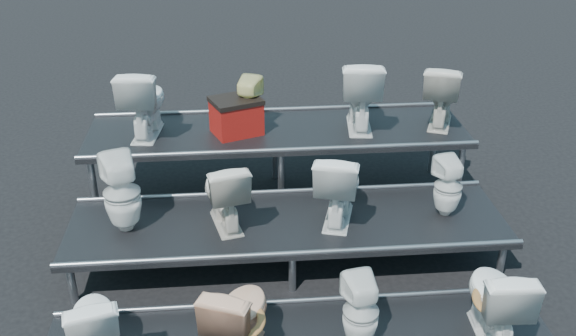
{
  "coord_description": "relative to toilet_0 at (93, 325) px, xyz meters",
  "views": [
    {
      "loc": [
        -0.47,
        -5.27,
        3.72
      ],
      "look_at": [
        0.01,
        0.1,
        0.98
      ],
      "focal_mm": 40.0,
      "sensor_mm": 36.0,
      "label": 1
    }
  ],
  "objects": [
    {
      "name": "ground",
      "position": [
        1.62,
        1.3,
        -0.41
      ],
      "size": [
        80.0,
        80.0,
        0.0
      ],
      "primitive_type": "plane",
      "color": "black",
      "rests_on": "ground"
    },
    {
      "name": "tier_mid",
      "position": [
        1.62,
        1.3,
        -0.18
      ],
      "size": [
        4.2,
        1.2,
        0.46
      ],
      "primitive_type": "cube",
      "color": "black",
      "rests_on": "ground"
    },
    {
      "name": "tier_back",
      "position": [
        1.62,
        2.6,
        0.02
      ],
      "size": [
        4.2,
        1.2,
        0.86
      ],
      "primitive_type": "cube",
      "color": "black",
      "rests_on": "ground"
    },
    {
      "name": "toilet_0",
      "position": [
        0.0,
        0.0,
        0.0
      ],
      "size": [
        0.54,
        0.76,
        0.7
      ],
      "primitive_type": "imported",
      "rotation": [
        0.0,
        0.0,
        3.39
      ],
      "color": "white",
      "rests_on": "tier_front"
    },
    {
      "name": "toilet_1",
      "position": [
        1.12,
        0.0,
        0.01
      ],
      "size": [
        0.64,
        0.8,
        0.71
      ],
      "primitive_type": "imported",
      "rotation": [
        0.0,
        0.0,
        2.74
      ],
      "color": "#E0A380",
      "rests_on": "tier_front"
    },
    {
      "name": "toilet_2",
      "position": [
        2.09,
        0.0,
        -0.02
      ],
      "size": [
        0.34,
        0.34,
        0.65
      ],
      "primitive_type": "imported",
      "rotation": [
        0.0,
        0.0,
        3.32
      ],
      "color": "white",
      "rests_on": "tier_front"
    },
    {
      "name": "toilet_3",
      "position": [
        3.19,
        0.0,
        0.03
      ],
      "size": [
        0.46,
        0.76,
        0.75
      ],
      "primitive_type": "imported",
      "rotation": [
        0.0,
        0.0,
        3.08
      ],
      "color": "white",
      "rests_on": "tier_front"
    },
    {
      "name": "toilet_4",
      "position": [
        0.09,
        1.3,
        0.43
      ],
      "size": [
        0.44,
        0.44,
        0.76
      ],
      "primitive_type": "imported",
      "rotation": [
        0.0,
        0.0,
        3.48
      ],
      "color": "white",
      "rests_on": "tier_mid"
    },
    {
      "name": "toilet_5",
      "position": [
        1.02,
        1.3,
        0.39
      ],
      "size": [
        0.53,
        0.74,
        0.69
      ],
      "primitive_type": "imported",
      "rotation": [
        0.0,
        0.0,
        3.37
      ],
      "color": "beige",
      "rests_on": "tier_mid"
    },
    {
      "name": "toilet_6",
      "position": [
        2.1,
        1.3,
        0.42
      ],
      "size": [
        0.6,
        0.81,
        0.74
      ],
      "primitive_type": "imported",
      "rotation": [
        0.0,
        0.0,
        2.86
      ],
      "color": "white",
      "rests_on": "tier_mid"
    },
    {
      "name": "toilet_7",
      "position": [
        3.17,
        1.3,
        0.35
      ],
      "size": [
        0.32,
        0.33,
        0.6
      ],
      "primitive_type": "imported",
      "rotation": [
        0.0,
        0.0,
        3.35
      ],
      "color": "white",
      "rests_on": "tier_mid"
    },
    {
      "name": "toilet_8",
      "position": [
        0.18,
        2.6,
        0.84
      ],
      "size": [
        0.52,
        0.8,
        0.77
      ],
      "primitive_type": "imported",
      "rotation": [
        0.0,
        0.0,
        3.02
      ],
      "color": "white",
      "rests_on": "tier_back"
    },
    {
      "name": "toilet_9",
      "position": [
        1.31,
        2.6,
        0.76
      ],
      "size": [
        0.37,
        0.37,
        0.62
      ],
      "primitive_type": "imported",
      "rotation": [
        0.0,
        0.0,
        2.74
      ],
      "color": "#EBE292",
      "rests_on": "tier_back"
    },
    {
      "name": "toilet_10",
      "position": [
        2.53,
        2.6,
        0.85
      ],
      "size": [
        0.53,
        0.83,
        0.8
      ],
      "primitive_type": "imported",
      "rotation": [
        0.0,
        0.0,
        3.03
      ],
      "color": "white",
      "rests_on": "tier_back"
    },
    {
      "name": "toilet_11",
      "position": [
        3.47,
        2.6,
        0.81
      ],
      "size": [
        0.63,
        0.8,
        0.72
      ],
      "primitive_type": "imported",
      "rotation": [
        0.0,
        0.0,
        2.75
      ],
      "color": "beige",
      "rests_on": "tier_back"
    },
    {
      "name": "red_crate",
      "position": [
        1.17,
        2.54,
        0.63
      ],
      "size": [
        0.6,
        0.55,
        0.36
      ],
      "primitive_type": "cube",
      "rotation": [
        0.0,
        0.0,
        0.37
      ],
      "color": "maroon",
      "rests_on": "tier_back"
    }
  ]
}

